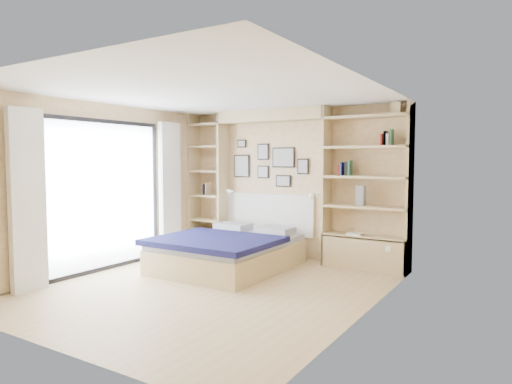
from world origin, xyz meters
The scene contains 8 objects.
ground centered at (0.00, 0.00, 0.00)m, with size 4.50×4.50×0.00m, color tan.
room_shell centered at (-0.39, 1.52, 1.08)m, with size 4.50×4.50×4.50m.
bed centered at (-0.45, 1.03, 0.28)m, with size 1.74×2.29×1.07m.
photo_gallery centered at (-0.45, 2.22, 1.60)m, with size 1.48×0.02×0.82m.
reading_lamps centered at (-0.30, 2.00, 1.10)m, with size 1.92×0.12×0.15m.
shelf_decor centered at (1.08, 2.07, 1.69)m, with size 3.59×0.23×2.03m.
deck centered at (-3.60, 0.00, 0.00)m, with size 3.20×4.00×0.05m, color #6C5F4F.
deck_chair centered at (-3.00, -0.10, 0.32)m, with size 0.62×0.77×0.67m.
Camera 1 is at (3.53, -4.61, 1.65)m, focal length 32.00 mm.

